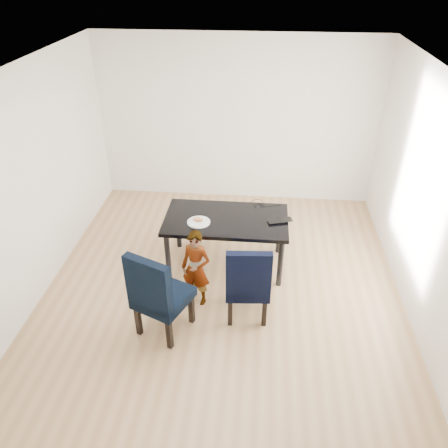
# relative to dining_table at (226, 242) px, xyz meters

# --- Properties ---
(floor) EXTENTS (4.50, 5.00, 0.01)m
(floor) POSITION_rel_dining_table_xyz_m (0.00, -0.50, -0.38)
(floor) COLOR tan
(floor) RESTS_ON ground
(ceiling) EXTENTS (4.50, 5.00, 0.01)m
(ceiling) POSITION_rel_dining_table_xyz_m (0.00, -0.50, 2.33)
(ceiling) COLOR white
(ceiling) RESTS_ON wall_back
(wall_back) EXTENTS (4.50, 0.01, 2.70)m
(wall_back) POSITION_rel_dining_table_xyz_m (0.00, 2.00, 0.98)
(wall_back) COLOR white
(wall_back) RESTS_ON ground
(wall_front) EXTENTS (4.50, 0.01, 2.70)m
(wall_front) POSITION_rel_dining_table_xyz_m (0.00, -3.00, 0.98)
(wall_front) COLOR silver
(wall_front) RESTS_ON ground
(wall_left) EXTENTS (0.01, 5.00, 2.70)m
(wall_left) POSITION_rel_dining_table_xyz_m (-2.25, -0.50, 0.98)
(wall_left) COLOR silver
(wall_left) RESTS_ON ground
(wall_right) EXTENTS (0.01, 5.00, 2.70)m
(wall_right) POSITION_rel_dining_table_xyz_m (2.25, -0.50, 0.98)
(wall_right) COLOR silver
(wall_right) RESTS_ON ground
(dining_table) EXTENTS (1.60, 0.90, 0.75)m
(dining_table) POSITION_rel_dining_table_xyz_m (0.00, 0.00, 0.00)
(dining_table) COLOR black
(dining_table) RESTS_ON floor
(chair_left) EXTENTS (0.71, 0.72, 1.11)m
(chair_left) POSITION_rel_dining_table_xyz_m (-0.58, -1.25, 0.18)
(chair_left) COLOR black
(chair_left) RESTS_ON floor
(chair_right) EXTENTS (0.53, 0.55, 1.03)m
(chair_right) POSITION_rel_dining_table_xyz_m (0.33, -0.91, 0.14)
(chair_right) COLOR black
(chair_right) RESTS_ON floor
(child) EXTENTS (0.42, 0.34, 1.00)m
(child) POSITION_rel_dining_table_xyz_m (-0.29, -0.76, 0.13)
(child) COLOR orange
(child) RESTS_ON floor
(plate) EXTENTS (0.33, 0.33, 0.02)m
(plate) POSITION_rel_dining_table_xyz_m (-0.34, -0.14, 0.38)
(plate) COLOR silver
(plate) RESTS_ON dining_table
(sandwich) EXTENTS (0.15, 0.09, 0.05)m
(sandwich) POSITION_rel_dining_table_xyz_m (-0.35, -0.13, 0.42)
(sandwich) COLOR #C37345
(sandwich) RESTS_ON plate
(laptop) EXTENTS (0.36, 0.28, 0.03)m
(laptop) POSITION_rel_dining_table_xyz_m (0.68, 0.02, 0.39)
(laptop) COLOR black
(laptop) RESTS_ON dining_table
(cable_tangle) EXTENTS (0.17, 0.17, 0.01)m
(cable_tangle) POSITION_rel_dining_table_xyz_m (0.42, 0.35, 0.38)
(cable_tangle) COLOR black
(cable_tangle) RESTS_ON dining_table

